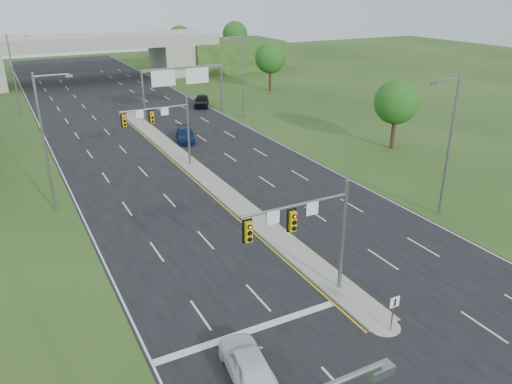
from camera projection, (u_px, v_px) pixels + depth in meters
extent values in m
plane|color=#234017|center=(339.00, 289.00, 29.89)|extent=(240.00, 240.00, 0.00)
cube|color=black|center=(160.00, 140.00, 58.49)|extent=(24.00, 160.00, 0.02)
cube|color=gray|center=(197.00, 171.00, 48.64)|extent=(2.00, 54.00, 0.16)
cone|color=gray|center=(384.00, 325.00, 26.58)|extent=(2.00, 2.00, 0.16)
cube|color=gold|center=(186.00, 173.00, 48.18)|extent=(0.12, 54.00, 0.01)
cube|color=gold|center=(208.00, 170.00, 49.17)|extent=(0.12, 54.00, 0.01)
cube|color=silver|center=(53.00, 155.00, 53.41)|extent=(0.12, 160.00, 0.01)
cube|color=silver|center=(249.00, 128.00, 63.55)|extent=(0.12, 160.00, 0.01)
cube|color=silver|center=(250.00, 331.00, 26.27)|extent=(10.50, 0.50, 0.01)
cylinder|color=slate|center=(343.00, 238.00, 28.54)|extent=(0.24, 0.24, 7.00)
cylinder|color=slate|center=(296.00, 205.00, 26.11)|extent=(6.50, 0.16, 0.16)
cube|color=#BFA70B|center=(293.00, 221.00, 26.05)|extent=(0.35, 0.25, 1.10)
cube|color=#BFA70B|center=(248.00, 232.00, 24.93)|extent=(0.35, 0.25, 1.10)
cube|color=black|center=(291.00, 220.00, 26.17)|extent=(0.55, 0.04, 1.30)
cube|color=black|center=(247.00, 231.00, 25.05)|extent=(0.55, 0.04, 1.30)
sphere|color=#FF0C05|center=(294.00, 216.00, 25.81)|extent=(0.20, 0.20, 0.20)
sphere|color=#FF0C05|center=(250.00, 227.00, 24.69)|extent=(0.20, 0.20, 0.20)
cube|color=white|center=(273.00, 218.00, 25.55)|extent=(0.75, 0.04, 0.75)
cube|color=white|center=(312.00, 209.00, 26.58)|extent=(0.75, 0.04, 0.75)
cylinder|color=slate|center=(188.00, 132.00, 48.97)|extent=(0.24, 0.24, 7.00)
cylinder|color=slate|center=(154.00, 108.00, 46.54)|extent=(6.50, 0.16, 0.16)
cube|color=#BFA70B|center=(152.00, 117.00, 46.48)|extent=(0.35, 0.25, 1.10)
cube|color=#BFA70B|center=(124.00, 121.00, 45.37)|extent=(0.35, 0.25, 1.10)
cube|color=black|center=(152.00, 117.00, 46.60)|extent=(0.55, 0.04, 1.30)
cube|color=black|center=(124.00, 120.00, 45.48)|extent=(0.55, 0.04, 1.30)
sphere|color=#FF0C05|center=(152.00, 114.00, 46.24)|extent=(0.20, 0.20, 0.20)
sphere|color=#FF0C05|center=(124.00, 117.00, 45.13)|extent=(0.20, 0.20, 0.20)
cube|color=white|center=(140.00, 114.00, 45.98)|extent=(0.75, 0.04, 0.75)
cube|color=white|center=(165.00, 111.00, 47.01)|extent=(0.75, 0.04, 0.75)
cylinder|color=slate|center=(392.00, 315.00, 25.78)|extent=(0.08, 0.08, 2.20)
cube|color=white|center=(395.00, 302.00, 25.44)|extent=(0.60, 0.04, 0.60)
cube|color=black|center=(395.00, 303.00, 25.41)|extent=(0.10, 0.02, 0.45)
cylinder|color=slate|center=(143.00, 96.00, 65.91)|extent=(0.28, 0.28, 6.60)
cylinder|color=slate|center=(222.00, 88.00, 70.76)|extent=(0.28, 0.28, 6.60)
cube|color=slate|center=(183.00, 68.00, 67.10)|extent=(11.50, 0.35, 0.35)
cube|color=#0C5720|center=(163.00, 78.00, 66.14)|extent=(3.20, 0.08, 2.00)
cube|color=#0C5720|center=(197.00, 76.00, 68.20)|extent=(3.20, 0.08, 2.00)
cube|color=silver|center=(163.00, 78.00, 66.10)|extent=(3.30, 0.03, 2.10)
cube|color=silver|center=(197.00, 76.00, 68.16)|extent=(3.30, 0.03, 2.10)
cube|color=gray|center=(172.00, 59.00, 101.41)|extent=(6.00, 12.00, 6.00)
cube|color=#234017|center=(230.00, 55.00, 106.99)|extent=(20.00, 14.00, 6.00)
cube|color=gray|center=(83.00, 45.00, 92.73)|extent=(50.00, 12.00, 1.20)
cube|color=gray|center=(88.00, 42.00, 87.59)|extent=(50.00, 0.40, 0.90)
cube|color=gray|center=(77.00, 36.00, 97.07)|extent=(50.00, 0.40, 0.90)
cube|color=slate|center=(380.00, 370.00, 8.85)|extent=(0.50, 0.25, 0.18)
cylinder|color=slate|center=(44.00, 145.00, 38.32)|extent=(0.20, 0.20, 11.00)
cylinder|color=slate|center=(51.00, 75.00, 36.86)|extent=(2.50, 0.12, 0.12)
cube|color=slate|center=(69.00, 76.00, 37.45)|extent=(0.50, 0.25, 0.18)
cylinder|color=slate|center=(14.00, 76.00, 66.92)|extent=(0.20, 0.20, 11.00)
cylinder|color=slate|center=(17.00, 36.00, 65.46)|extent=(2.50, 0.12, 0.12)
cube|color=slate|center=(27.00, 36.00, 66.06)|extent=(0.50, 0.25, 0.18)
cylinder|color=slate|center=(449.00, 148.00, 37.65)|extent=(0.20, 0.20, 11.00)
cylinder|color=slate|center=(447.00, 80.00, 35.12)|extent=(2.50, 0.12, 0.12)
cube|color=slate|center=(434.00, 83.00, 34.64)|extent=(0.50, 0.25, 0.18)
cylinder|color=slate|center=(243.00, 77.00, 66.26)|extent=(0.20, 0.20, 11.00)
cylinder|color=slate|center=(234.00, 37.00, 63.72)|extent=(2.50, 0.12, 0.12)
cube|color=slate|center=(225.00, 39.00, 63.24)|extent=(0.50, 0.25, 0.18)
cylinder|color=#382316|center=(393.00, 131.00, 54.91)|extent=(0.44, 0.44, 4.00)
sphere|color=#1B4A13|center=(396.00, 102.00, 53.68)|extent=(4.80, 4.80, 4.80)
cylinder|color=#382316|center=(270.00, 78.00, 85.18)|extent=(0.44, 0.44, 4.25)
sphere|color=#1B4A13|center=(270.00, 58.00, 83.87)|extent=(5.20, 5.20, 5.20)
cylinder|color=#382316|center=(181.00, 53.00, 116.20)|extent=(0.44, 0.44, 4.25)
sphere|color=#1B4A13|center=(180.00, 38.00, 114.89)|extent=(5.60, 5.60, 5.60)
cylinder|color=#382316|center=(235.00, 49.00, 122.16)|extent=(0.44, 0.44, 4.50)
sphere|color=#1B4A13|center=(235.00, 34.00, 120.77)|extent=(6.00, 6.00, 6.00)
imported|color=silver|center=(248.00, 364.00, 22.88)|extent=(2.47, 4.82, 1.57)
imported|color=#0B1A45|center=(185.00, 135.00, 57.96)|extent=(3.22, 5.20, 1.41)
imported|color=black|center=(201.00, 101.00, 74.47)|extent=(3.95, 5.41, 1.71)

